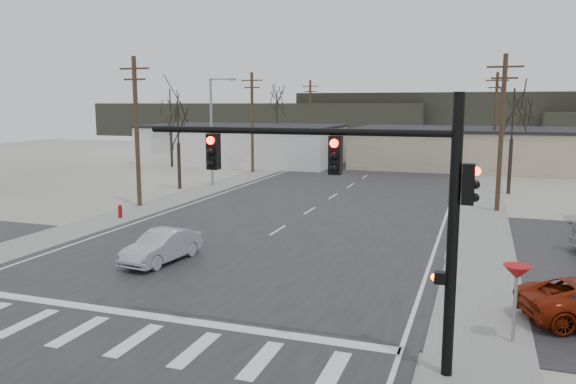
{
  "coord_description": "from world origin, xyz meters",
  "views": [
    {
      "loc": [
        10.36,
        -20.27,
        6.92
      ],
      "look_at": [
        1.42,
        5.61,
        2.6
      ],
      "focal_mm": 35.0,
      "sensor_mm": 36.0,
      "label": 1
    }
  ],
  "objects_px": {
    "fire_hydrant": "(120,211)",
    "car_far_b": "(387,151)",
    "traffic_signal_mast": "(377,193)",
    "sedan_crossing": "(162,246)",
    "car_far_a": "(394,153)"
  },
  "relations": [
    {
      "from": "fire_hydrant",
      "to": "car_far_b",
      "type": "bearing_deg",
      "value": 79.24
    },
    {
      "from": "traffic_signal_mast",
      "to": "sedan_crossing",
      "type": "relative_size",
      "value": 2.14
    },
    {
      "from": "fire_hydrant",
      "to": "car_far_a",
      "type": "height_order",
      "value": "car_far_a"
    },
    {
      "from": "car_far_a",
      "to": "fire_hydrant",
      "type": "bearing_deg",
      "value": 76.54
    },
    {
      "from": "sedan_crossing",
      "to": "car_far_a",
      "type": "distance_m",
      "value": 49.7
    },
    {
      "from": "sedan_crossing",
      "to": "car_far_b",
      "type": "distance_m",
      "value": 53.44
    },
    {
      "from": "traffic_signal_mast",
      "to": "car_far_a",
      "type": "bearing_deg",
      "value": 97.9
    },
    {
      "from": "sedan_crossing",
      "to": "traffic_signal_mast",
      "type": "bearing_deg",
      "value": -25.47
    },
    {
      "from": "sedan_crossing",
      "to": "car_far_b",
      "type": "xyz_separation_m",
      "value": [
        1.22,
        53.43,
        -0.03
      ]
    },
    {
      "from": "fire_hydrant",
      "to": "car_far_b",
      "type": "xyz_separation_m",
      "value": [
        8.73,
        45.96,
        0.25
      ]
    },
    {
      "from": "sedan_crossing",
      "to": "car_far_b",
      "type": "relative_size",
      "value": 1.08
    },
    {
      "from": "traffic_signal_mast",
      "to": "car_far_a",
      "type": "height_order",
      "value": "traffic_signal_mast"
    },
    {
      "from": "sedan_crossing",
      "to": "car_far_a",
      "type": "height_order",
      "value": "car_far_a"
    },
    {
      "from": "traffic_signal_mast",
      "to": "car_far_b",
      "type": "xyz_separation_m",
      "value": [
        -9.36,
        60.16,
        -3.97
      ]
    },
    {
      "from": "traffic_signal_mast",
      "to": "fire_hydrant",
      "type": "xyz_separation_m",
      "value": [
        -18.09,
        14.2,
        -4.22
      ]
    }
  ]
}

